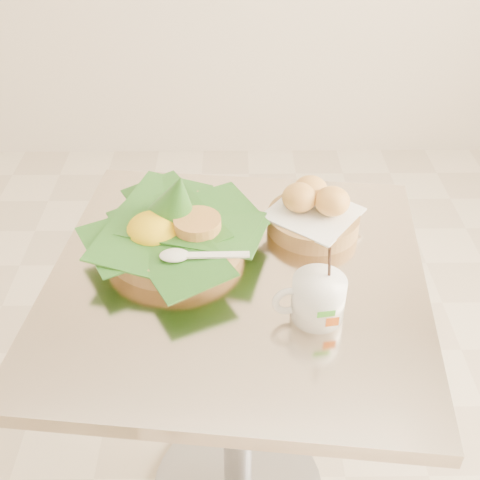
{
  "coord_description": "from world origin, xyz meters",
  "views": [
    {
      "loc": [
        0.16,
        -0.89,
        1.48
      ],
      "look_at": [
        0.17,
        -0.02,
        0.82
      ],
      "focal_mm": 45.0,
      "sensor_mm": 36.0,
      "label": 1
    }
  ],
  "objects_px": {
    "cafe_table": "(237,354)",
    "coffee_mug": "(317,298)",
    "bread_basket": "(313,211)",
    "rice_basket": "(174,227)"
  },
  "relations": [
    {
      "from": "bread_basket",
      "to": "rice_basket",
      "type": "bearing_deg",
      "value": -167.46
    },
    {
      "from": "coffee_mug",
      "to": "cafe_table",
      "type": "bearing_deg",
      "value": 140.46
    },
    {
      "from": "cafe_table",
      "to": "coffee_mug",
      "type": "bearing_deg",
      "value": -39.54
    },
    {
      "from": "bread_basket",
      "to": "coffee_mug",
      "type": "distance_m",
      "value": 0.26
    },
    {
      "from": "rice_basket",
      "to": "cafe_table",
      "type": "bearing_deg",
      "value": -35.88
    },
    {
      "from": "bread_basket",
      "to": "coffee_mug",
      "type": "xyz_separation_m",
      "value": [
        -0.02,
        -0.26,
        0.0
      ]
    },
    {
      "from": "rice_basket",
      "to": "bread_basket",
      "type": "relative_size",
      "value": 1.54
    },
    {
      "from": "cafe_table",
      "to": "coffee_mug",
      "type": "distance_m",
      "value": 0.32
    },
    {
      "from": "rice_basket",
      "to": "coffee_mug",
      "type": "distance_m",
      "value": 0.33
    },
    {
      "from": "bread_basket",
      "to": "coffee_mug",
      "type": "height_order",
      "value": "coffee_mug"
    }
  ]
}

